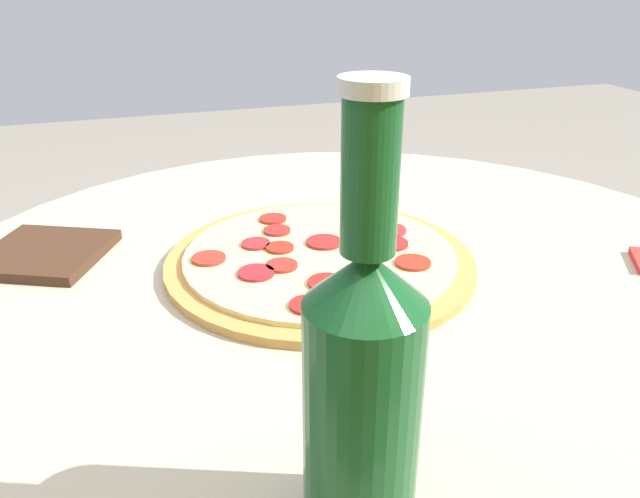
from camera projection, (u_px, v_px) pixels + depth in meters
name	position (u px, v px, depth m)	size (l,w,h in m)	color
table	(355.00, 406.00, 0.76)	(0.99, 0.99, 0.68)	#B2A893
pizza	(320.00, 259.00, 0.71)	(0.35, 0.35, 0.02)	#C68E47
beer_bottle	(363.00, 384.00, 0.35)	(0.07, 0.07, 0.27)	#144C23
pizza_paddle	(14.00, 251.00, 0.73)	(0.29, 0.20, 0.02)	#422819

